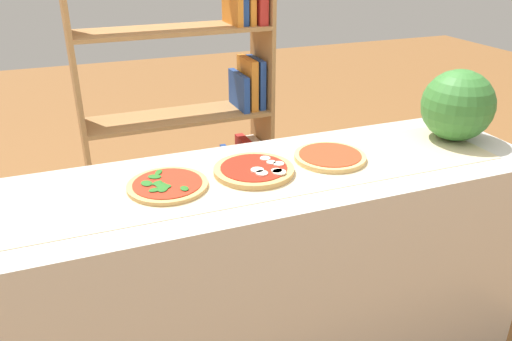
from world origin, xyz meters
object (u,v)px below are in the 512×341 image
at_px(pizza_mozzarella_1, 254,170).
at_px(watermelon, 458,105).
at_px(pizza_plain_2, 330,157).
at_px(pizza_spinach_0, 167,185).
at_px(bookshelf, 204,129).

relative_size(pizza_mozzarella_1, watermelon, 0.99).
bearing_deg(pizza_plain_2, pizza_spinach_0, -178.92).
bearing_deg(bookshelf, watermelon, -44.88).
height_order(pizza_mozzarella_1, pizza_plain_2, pizza_mozzarella_1).
bearing_deg(pizza_plain_2, bookshelf, 107.11).
xyz_separation_m(pizza_plain_2, bookshelf, (-0.26, 0.83, -0.14)).
xyz_separation_m(watermelon, bookshelf, (-0.83, 0.82, -0.27)).
height_order(pizza_mozzarella_1, bookshelf, bookshelf).
relative_size(pizza_plain_2, watermelon, 0.93).
xyz_separation_m(pizza_mozzarella_1, pizza_plain_2, (0.30, 0.01, -0.00)).
distance_m(pizza_plain_2, watermelon, 0.58).
bearing_deg(pizza_spinach_0, pizza_mozzarella_1, 0.35).
bearing_deg(pizza_mozzarella_1, pizza_plain_2, 1.83).
height_order(pizza_spinach_0, watermelon, watermelon).
height_order(pizza_spinach_0, pizza_plain_2, pizza_spinach_0).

